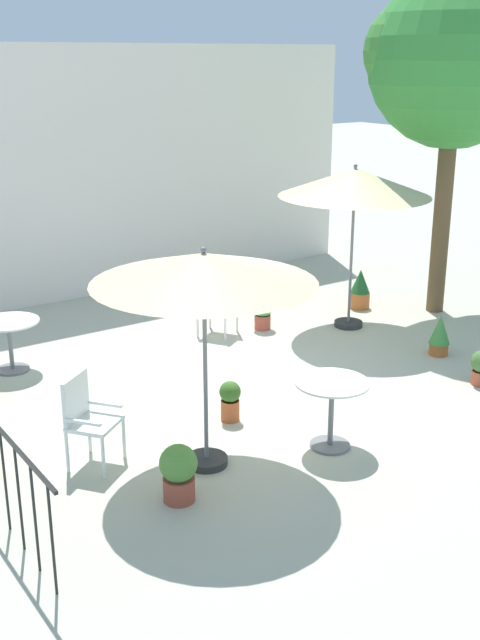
% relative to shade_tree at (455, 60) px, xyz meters
% --- Properties ---
extents(ground_plane, '(60.00, 60.00, 0.00)m').
position_rel_shade_tree_xyz_m(ground_plane, '(-4.45, -0.65, -3.98)').
color(ground_plane, '#B7B6A0').
extents(villa_facade, '(11.07, 0.30, 4.25)m').
position_rel_shade_tree_xyz_m(villa_facade, '(-4.45, 4.16, -1.86)').
color(villa_facade, white).
rests_on(villa_facade, ground).
extents(shade_tree, '(2.79, 2.65, 5.31)m').
position_rel_shade_tree_xyz_m(shade_tree, '(0.00, 0.00, 0.00)').
color(shade_tree, brown).
rests_on(shade_tree, ground).
extents(patio_umbrella_0, '(2.23, 2.23, 2.33)m').
position_rel_shade_tree_xyz_m(patio_umbrella_0, '(-5.99, -2.30, -1.89)').
color(patio_umbrella_0, '#2D2D2D').
rests_on(patio_umbrella_0, ground).
extents(patio_umbrella_1, '(2.29, 2.29, 2.53)m').
position_rel_shade_tree_xyz_m(patio_umbrella_1, '(-1.78, 0.18, -1.74)').
color(patio_umbrella_1, '#2D2D2D').
rests_on(patio_umbrella_1, ground).
extents(cafe_table_0, '(0.82, 0.82, 0.71)m').
position_rel_shade_tree_xyz_m(cafe_table_0, '(-6.77, 1.39, -3.49)').
color(cafe_table_0, white).
rests_on(cafe_table_0, ground).
extents(cafe_table_1, '(0.80, 0.80, 0.77)m').
position_rel_shade_tree_xyz_m(cafe_table_1, '(-4.67, -2.73, -3.45)').
color(cafe_table_1, white).
rests_on(cafe_table_1, ground).
extents(patio_chair_0, '(0.68, 0.68, 0.89)m').
position_rel_shade_tree_xyz_m(patio_chair_0, '(-3.62, 1.07, -3.48)').
color(patio_chair_0, white).
rests_on(patio_chair_0, ground).
extents(patio_chair_1, '(0.67, 0.66, 0.97)m').
position_rel_shade_tree_xyz_m(patio_chair_1, '(-6.99, -1.58, -3.42)').
color(patio_chair_1, silver).
rests_on(patio_chair_1, ground).
extents(potted_plant_0, '(0.37, 0.37, 0.58)m').
position_rel_shade_tree_xyz_m(potted_plant_0, '(-6.58, -2.74, -3.68)').
color(potted_plant_0, '#9C4734').
rests_on(potted_plant_0, ground).
extents(potted_plant_1, '(0.30, 0.30, 0.59)m').
position_rel_shade_tree_xyz_m(potted_plant_1, '(-1.56, -1.48, -3.68)').
color(potted_plant_1, '#AB5B2A').
rests_on(potted_plant_1, ground).
extents(potted_plant_3, '(0.34, 0.34, 0.67)m').
position_rel_shade_tree_xyz_m(potted_plant_3, '(-1.00, 0.78, -3.65)').
color(potted_plant_3, '#BA612F').
rests_on(potted_plant_3, ground).
extents(potted_plant_5, '(0.34, 0.34, 0.54)m').
position_rel_shade_tree_xyz_m(potted_plant_5, '(-2.98, 0.84, -3.68)').
color(potted_plant_5, '#B24B3B').
rests_on(potted_plant_5, ground).
extents(potted_plant_7, '(0.25, 0.25, 0.49)m').
position_rel_shade_tree_xyz_m(potted_plant_7, '(-5.20, -1.56, -3.72)').
color(potted_plant_7, '#B5562E').
rests_on(potted_plant_7, ground).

